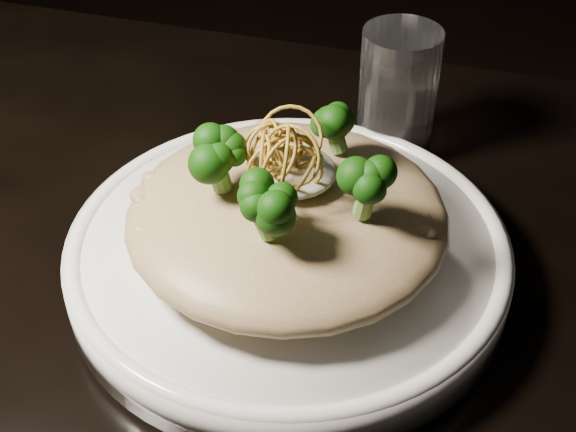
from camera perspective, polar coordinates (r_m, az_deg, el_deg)
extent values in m
cube|color=black|center=(0.61, -7.89, -6.84)|extent=(1.10, 0.80, 0.04)
cylinder|color=white|center=(0.59, 0.00, -2.87)|extent=(0.32, 0.32, 0.03)
ellipsoid|color=brown|center=(0.56, -0.05, 0.04)|extent=(0.23, 0.23, 0.05)
ellipsoid|color=white|center=(0.55, 0.32, 3.22)|extent=(0.06, 0.06, 0.02)
cylinder|color=white|center=(0.70, 7.79, 8.55)|extent=(0.08, 0.08, 0.12)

